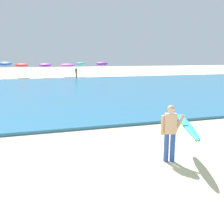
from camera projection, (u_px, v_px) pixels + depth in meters
ground_plane at (73, 193)px, 6.21m from camera, size 160.00×160.00×0.00m
sea at (36, 91)px, 24.17m from camera, size 120.00×28.00×0.14m
surfer_with_board at (178, 129)px, 7.91m from camera, size 1.29×2.45×1.73m
beach_umbrella_3 at (5, 64)px, 37.69m from camera, size 1.90×1.94×2.52m
beach_umbrella_4 at (22, 65)px, 40.03m from camera, size 1.93×1.94×2.16m
beach_umbrella_5 at (45, 65)px, 38.49m from camera, size 1.78×1.80×2.24m
beach_umbrella_6 at (67, 65)px, 41.68m from camera, size 2.28×2.30×2.14m
beach_umbrella_7 at (80, 64)px, 41.72m from camera, size 1.78×1.81×2.31m
beach_umbrella_8 at (102, 64)px, 41.11m from camera, size 1.90×1.91×2.37m
beachgoer_near_row_left at (76, 73)px, 39.27m from camera, size 0.32×0.20×1.58m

